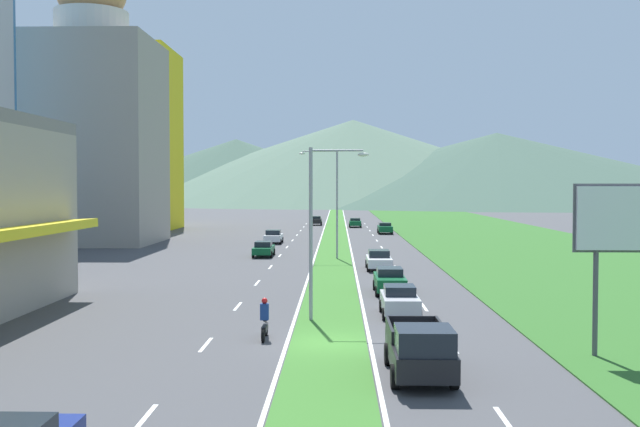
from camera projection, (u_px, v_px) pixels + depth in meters
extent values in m
plane|color=#424244|center=(328.00, 344.00, 31.02)|extent=(600.00, 600.00, 0.00)
cube|color=#387028|center=(335.00, 240.00, 90.96)|extent=(3.20, 240.00, 0.06)
cube|color=#2D6023|center=(504.00, 240.00, 90.46)|extent=(24.00, 240.00, 0.06)
cube|color=silver|center=(144.00, 419.00, 21.00)|extent=(0.16, 2.80, 0.01)
cube|color=silver|center=(206.00, 345.00, 30.84)|extent=(0.16, 2.80, 0.01)
cube|color=silver|center=(238.00, 306.00, 40.68)|extent=(0.16, 2.80, 0.01)
cube|color=silver|center=(257.00, 283.00, 50.52)|extent=(0.16, 2.80, 0.01)
cube|color=silver|center=(270.00, 267.00, 60.36)|extent=(0.16, 2.80, 0.01)
cube|color=silver|center=(280.00, 256.00, 70.20)|extent=(0.16, 2.80, 0.01)
cube|color=silver|center=(287.00, 247.00, 80.04)|extent=(0.16, 2.80, 0.01)
cube|color=silver|center=(293.00, 240.00, 89.88)|extent=(0.16, 2.80, 0.01)
cube|color=silver|center=(297.00, 235.00, 99.72)|extent=(0.16, 2.80, 0.01)
cube|color=silver|center=(301.00, 231.00, 109.57)|extent=(0.16, 2.80, 0.01)
cube|color=silver|center=(304.00, 227.00, 119.41)|extent=(0.16, 2.80, 0.01)
cube|color=silver|center=(306.00, 224.00, 129.25)|extent=(0.16, 2.80, 0.01)
cube|color=silver|center=(506.00, 422.00, 20.76)|extent=(0.16, 2.80, 0.01)
cube|color=silver|center=(452.00, 346.00, 30.60)|extent=(0.16, 2.80, 0.01)
cube|color=silver|center=(424.00, 307.00, 40.44)|extent=(0.16, 2.80, 0.01)
cube|color=silver|center=(407.00, 283.00, 50.28)|extent=(0.16, 2.80, 0.01)
cube|color=silver|center=(396.00, 267.00, 60.12)|extent=(0.16, 2.80, 0.01)
cube|color=silver|center=(388.00, 256.00, 69.96)|extent=(0.16, 2.80, 0.01)
cube|color=silver|center=(382.00, 247.00, 79.80)|extent=(0.16, 2.80, 0.01)
cube|color=silver|center=(377.00, 241.00, 89.64)|extent=(0.16, 2.80, 0.01)
cube|color=silver|center=(373.00, 235.00, 99.48)|extent=(0.16, 2.80, 0.01)
cube|color=silver|center=(370.00, 231.00, 109.32)|extent=(0.16, 2.80, 0.01)
cube|color=silver|center=(367.00, 227.00, 119.16)|extent=(0.16, 2.80, 0.01)
cube|color=silver|center=(365.00, 224.00, 129.00)|extent=(0.16, 2.80, 0.01)
cube|color=silver|center=(320.00, 240.00, 91.00)|extent=(0.16, 240.00, 0.01)
cube|color=silver|center=(349.00, 240.00, 90.92)|extent=(0.16, 240.00, 0.01)
cube|color=#9E9384|center=(93.00, 142.00, 85.28)|extent=(14.44, 14.44, 23.31)
cylinder|color=beige|center=(92.00, 26.00, 84.79)|extent=(8.33, 8.33, 3.17)
cube|color=yellow|center=(124.00, 140.00, 111.61)|extent=(14.93, 14.93, 27.02)
cone|color=#3D5647|center=(236.00, 170.00, 307.46)|extent=(152.75, 152.75, 25.96)
cone|color=#516B56|center=(353.00, 161.00, 305.05)|extent=(203.94, 203.94, 33.71)
cone|color=#3D5647|center=(497.00, 168.00, 285.09)|extent=(207.11, 207.11, 26.96)
cylinder|color=#99999E|center=(311.00, 235.00, 36.17)|extent=(0.18, 0.18, 8.48)
cylinder|color=#99999E|center=(337.00, 150.00, 35.99)|extent=(2.55, 0.11, 0.10)
ellipsoid|color=silver|center=(363.00, 155.00, 35.96)|extent=(0.56, 0.28, 0.20)
cylinder|color=#99999E|center=(337.00, 204.00, 66.75)|extent=(0.18, 0.18, 9.87)
cylinder|color=#99999E|center=(320.00, 151.00, 66.64)|extent=(3.15, 0.17, 0.10)
ellipsoid|color=silver|center=(302.00, 153.00, 66.72)|extent=(0.56, 0.28, 0.20)
cylinder|color=#4C4C51|center=(595.00, 303.00, 28.60)|extent=(0.20, 0.20, 4.15)
cube|color=silver|center=(274.00, 238.00, 85.21)|extent=(1.88, 4.58, 0.70)
cube|color=black|center=(273.00, 232.00, 85.00)|extent=(1.62, 2.01, 0.54)
cylinder|color=black|center=(267.00, 240.00, 86.66)|extent=(0.22, 0.64, 0.64)
cylinder|color=black|center=(282.00, 240.00, 86.62)|extent=(0.22, 0.64, 0.64)
cylinder|color=black|center=(264.00, 242.00, 83.83)|extent=(0.22, 0.64, 0.64)
cylinder|color=black|center=(280.00, 242.00, 83.78)|extent=(0.22, 0.64, 0.64)
cube|color=#0C5128|center=(264.00, 250.00, 69.50)|extent=(1.72, 4.79, 0.61)
cube|color=black|center=(263.00, 244.00, 69.29)|extent=(1.48, 2.11, 0.50)
cylinder|color=black|center=(257.00, 252.00, 71.01)|extent=(0.22, 0.64, 0.64)
cylinder|color=black|center=(274.00, 252.00, 70.97)|extent=(0.22, 0.64, 0.64)
cylinder|color=black|center=(253.00, 254.00, 68.05)|extent=(0.22, 0.64, 0.64)
cylinder|color=black|center=(271.00, 254.00, 68.01)|extent=(0.22, 0.64, 0.64)
cube|color=#B2B2B7|center=(400.00, 302.00, 37.64)|extent=(1.78, 4.15, 0.75)
cube|color=black|center=(400.00, 290.00, 37.78)|extent=(1.53, 1.83, 0.47)
cylinder|color=black|center=(419.00, 314.00, 36.35)|extent=(0.22, 0.64, 0.64)
cylinder|color=black|center=(384.00, 314.00, 36.39)|extent=(0.22, 0.64, 0.64)
cylinder|color=black|center=(414.00, 306.00, 38.92)|extent=(0.22, 0.64, 0.64)
cylinder|color=black|center=(381.00, 306.00, 38.96)|extent=(0.22, 0.64, 0.64)
cube|color=#0C5128|center=(390.00, 282.00, 45.67)|extent=(1.78, 4.66, 0.76)
cube|color=black|center=(390.00, 271.00, 45.83)|extent=(1.53, 2.05, 0.48)
cylinder|color=black|center=(406.00, 291.00, 44.22)|extent=(0.22, 0.64, 0.64)
cylinder|color=black|center=(377.00, 291.00, 44.26)|extent=(0.22, 0.64, 0.64)
cylinder|color=black|center=(402.00, 285.00, 47.10)|extent=(0.22, 0.64, 0.64)
cylinder|color=black|center=(375.00, 285.00, 47.14)|extent=(0.22, 0.64, 0.64)
cube|color=black|center=(316.00, 221.00, 124.88)|extent=(1.89, 4.12, 0.75)
cube|color=black|center=(316.00, 217.00, 124.69)|extent=(1.63, 1.81, 0.46)
cylinder|color=black|center=(311.00, 223.00, 126.19)|extent=(0.22, 0.64, 0.64)
cylinder|color=black|center=(321.00, 223.00, 126.14)|extent=(0.22, 0.64, 0.64)
cylinder|color=black|center=(310.00, 224.00, 123.63)|extent=(0.22, 0.64, 0.64)
cylinder|color=black|center=(321.00, 224.00, 123.59)|extent=(0.22, 0.64, 0.64)
cube|color=#0C5128|center=(355.00, 223.00, 118.67)|extent=(1.82, 4.73, 0.73)
cube|color=black|center=(355.00, 219.00, 118.83)|extent=(1.56, 2.08, 0.40)
cylinder|color=black|center=(361.00, 226.00, 117.20)|extent=(0.22, 0.64, 0.64)
cylinder|color=black|center=(350.00, 226.00, 117.24)|extent=(0.22, 0.64, 0.64)
cylinder|color=black|center=(360.00, 225.00, 120.12)|extent=(0.22, 0.64, 0.64)
cylinder|color=black|center=(349.00, 225.00, 120.17)|extent=(0.22, 0.64, 0.64)
cube|color=silver|center=(379.00, 261.00, 58.52)|extent=(1.87, 4.70, 0.68)
cube|color=black|center=(379.00, 253.00, 58.68)|extent=(1.61, 2.07, 0.54)
cylinder|color=black|center=(392.00, 268.00, 57.05)|extent=(0.22, 0.64, 0.64)
cylinder|color=black|center=(368.00, 268.00, 57.10)|extent=(0.22, 0.64, 0.64)
cylinder|color=black|center=(389.00, 264.00, 59.97)|extent=(0.22, 0.64, 0.64)
cylinder|color=black|center=(367.00, 264.00, 60.01)|extent=(0.22, 0.64, 0.64)
cube|color=#0C5128|center=(385.00, 229.00, 102.42)|extent=(1.87, 4.66, 0.78)
cube|color=black|center=(385.00, 224.00, 102.58)|extent=(1.61, 2.05, 0.42)
cylinder|color=black|center=(392.00, 232.00, 100.96)|extent=(0.22, 0.64, 0.64)
cylinder|color=black|center=(379.00, 232.00, 101.01)|extent=(0.22, 0.64, 0.64)
cylinder|color=black|center=(391.00, 231.00, 103.85)|extent=(0.22, 0.64, 0.64)
cylinder|color=black|center=(378.00, 231.00, 103.90)|extent=(0.22, 0.64, 0.64)
cube|color=black|center=(419.00, 353.00, 25.75)|extent=(2.00, 5.40, 0.80)
cube|color=black|center=(424.00, 340.00, 24.12)|extent=(1.84, 2.00, 0.80)
cube|color=black|center=(442.00, 330.00, 26.80)|extent=(0.10, 3.20, 0.44)
cube|color=black|center=(390.00, 329.00, 26.84)|extent=(0.10, 3.20, 0.44)
cube|color=black|center=(411.00, 322.00, 28.37)|extent=(1.84, 0.10, 0.44)
cylinder|color=black|center=(454.00, 377.00, 24.12)|extent=(0.26, 0.80, 0.80)
cylinder|color=black|center=(395.00, 377.00, 24.17)|extent=(0.26, 0.80, 0.80)
cylinder|color=black|center=(440.00, 354.00, 27.36)|extent=(0.26, 0.80, 0.80)
cylinder|color=black|center=(388.00, 354.00, 27.40)|extent=(0.26, 0.80, 0.80)
cylinder|color=black|center=(266.00, 329.00, 32.72)|extent=(0.10, 0.60, 0.60)
cylinder|color=black|center=(263.00, 335.00, 31.32)|extent=(0.12, 0.60, 0.60)
cube|color=black|center=(265.00, 328.00, 32.01)|extent=(0.20, 1.12, 0.25)
ellipsoid|color=black|center=(265.00, 319.00, 32.20)|extent=(0.24, 0.44, 0.24)
cube|color=navy|center=(264.00, 312.00, 31.88)|extent=(0.36, 0.28, 0.70)
sphere|color=red|center=(265.00, 301.00, 31.91)|extent=(0.26, 0.26, 0.26)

